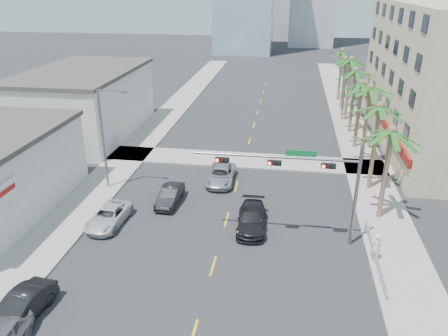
# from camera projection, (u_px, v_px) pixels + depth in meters

# --- Properties ---
(ground) EXTENTS (260.00, 260.00, 0.00)m
(ground) POSITION_uv_depth(u_px,v_px,m) (201.00, 308.00, 24.53)
(ground) COLOR #262628
(ground) RESTS_ON ground
(sidewalk_right) EXTENTS (4.00, 120.00, 0.15)m
(sidewalk_right) POSITION_uv_depth(u_px,v_px,m) (368.00, 175.00, 41.00)
(sidewalk_right) COLOR gray
(sidewalk_right) RESTS_ON ground
(sidewalk_left) EXTENTS (4.00, 120.00, 0.15)m
(sidewalk_left) POSITION_uv_depth(u_px,v_px,m) (124.00, 161.00, 44.30)
(sidewalk_left) COLOR gray
(sidewalk_left) RESTS_ON ground
(sidewalk_cross) EXTENTS (80.00, 4.00, 0.15)m
(sidewalk_cross) POSITION_uv_depth(u_px,v_px,m) (244.00, 160.00, 44.47)
(sidewalk_cross) COLOR gray
(sidewalk_cross) RESTS_ON ground
(building_left_far) EXTENTS (11.00, 18.00, 7.20)m
(building_left_far) POSITION_uv_depth(u_px,v_px,m) (85.00, 104.00, 51.20)
(building_left_far) COLOR beige
(building_left_far) RESTS_ON ground
(traffic_signal_mast) EXTENTS (11.12, 0.54, 7.20)m
(traffic_signal_mast) POSITION_uv_depth(u_px,v_px,m) (308.00, 175.00, 28.94)
(traffic_signal_mast) COLOR slate
(traffic_signal_mast) RESTS_ON ground
(palm_tree_0) EXTENTS (4.80, 4.80, 7.80)m
(palm_tree_0) POSITION_uv_depth(u_px,v_px,m) (392.00, 131.00, 31.01)
(palm_tree_0) COLOR brown
(palm_tree_0) RESTS_ON ground
(palm_tree_1) EXTENTS (4.80, 4.80, 8.16)m
(palm_tree_1) POSITION_uv_depth(u_px,v_px,m) (380.00, 107.00, 35.59)
(palm_tree_1) COLOR brown
(palm_tree_1) RESTS_ON ground
(palm_tree_2) EXTENTS (4.80, 4.80, 8.52)m
(palm_tree_2) POSITION_uv_depth(u_px,v_px,m) (371.00, 88.00, 40.18)
(palm_tree_2) COLOR brown
(palm_tree_2) RESTS_ON ground
(palm_tree_3) EXTENTS (4.80, 4.80, 7.80)m
(palm_tree_3) POSITION_uv_depth(u_px,v_px,m) (362.00, 84.00, 45.17)
(palm_tree_3) COLOR brown
(palm_tree_3) RESTS_ON ground
(palm_tree_4) EXTENTS (4.80, 4.80, 8.16)m
(palm_tree_4) POSITION_uv_depth(u_px,v_px,m) (356.00, 71.00, 49.75)
(palm_tree_4) COLOR brown
(palm_tree_4) RESTS_ON ground
(palm_tree_5) EXTENTS (4.80, 4.80, 8.52)m
(palm_tree_5) POSITION_uv_depth(u_px,v_px,m) (351.00, 60.00, 54.34)
(palm_tree_5) COLOR brown
(palm_tree_5) RESTS_ON ground
(palm_tree_6) EXTENTS (4.80, 4.80, 7.80)m
(palm_tree_6) POSITION_uv_depth(u_px,v_px,m) (346.00, 59.00, 59.33)
(palm_tree_6) COLOR brown
(palm_tree_6) RESTS_ON ground
(palm_tree_7) EXTENTS (4.80, 4.80, 8.16)m
(palm_tree_7) POSITION_uv_depth(u_px,v_px,m) (343.00, 51.00, 63.91)
(palm_tree_7) COLOR brown
(palm_tree_7) RESTS_ON ground
(streetlight_left) EXTENTS (2.55, 0.25, 9.00)m
(streetlight_left) POSITION_uv_depth(u_px,v_px,m) (105.00, 134.00, 36.74)
(streetlight_left) COLOR slate
(streetlight_left) RESTS_ON ground
(streetlight_right) EXTENTS (2.55, 0.25, 9.00)m
(streetlight_right) POSITION_uv_depth(u_px,v_px,m) (344.00, 82.00, 55.50)
(streetlight_right) COLOR slate
(streetlight_right) RESTS_ON ground
(guardrail) EXTENTS (0.08, 8.08, 1.00)m
(guardrail) POSITION_uv_depth(u_px,v_px,m) (375.00, 253.00, 28.29)
(guardrail) COLOR silver
(guardrail) RESTS_ON ground
(car_parked_mid) EXTENTS (2.13, 4.76, 1.52)m
(car_parked_mid) POSITION_uv_depth(u_px,v_px,m) (21.00, 308.00, 23.43)
(car_parked_mid) COLOR black
(car_parked_mid) RESTS_ON ground
(car_parked_far) EXTENTS (2.49, 4.91, 1.33)m
(car_parked_far) POSITION_uv_depth(u_px,v_px,m) (109.00, 216.00, 32.71)
(car_parked_far) COLOR silver
(car_parked_far) RESTS_ON ground
(car_lane_left) EXTENTS (1.60, 4.29, 1.40)m
(car_lane_left) POSITION_uv_depth(u_px,v_px,m) (170.00, 195.00, 35.82)
(car_lane_left) COLOR black
(car_lane_left) RESTS_ON ground
(car_lane_center) EXTENTS (2.44, 5.13, 1.41)m
(car_lane_center) POSITION_uv_depth(u_px,v_px,m) (221.00, 175.00, 39.56)
(car_lane_center) COLOR silver
(car_lane_center) RESTS_ON ground
(car_lane_right) EXTENTS (2.27, 5.17, 1.48)m
(car_lane_right) POSITION_uv_depth(u_px,v_px,m) (252.00, 219.00, 32.23)
(car_lane_right) COLOR black
(car_lane_right) RESTS_ON ground
(pedestrian) EXTENTS (0.79, 0.61, 1.94)m
(pedestrian) POSITION_uv_depth(u_px,v_px,m) (375.00, 247.00, 28.15)
(pedestrian) COLOR white
(pedestrian) RESTS_ON sidewalk_right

